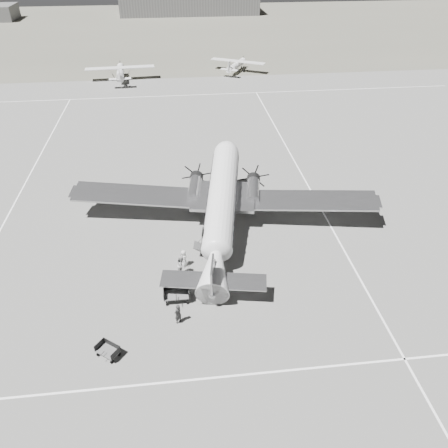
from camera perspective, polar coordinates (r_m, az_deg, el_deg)
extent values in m
plane|color=slate|center=(38.21, -3.00, -2.29)|extent=(260.00, 260.00, 0.00)
cube|color=white|center=(28.26, -0.86, -19.40)|extent=(60.00, 0.15, 0.01)
cube|color=white|center=(40.50, 14.18, -1.05)|extent=(0.15, 80.00, 0.01)
cube|color=white|center=(49.41, -25.23, 3.40)|extent=(0.15, 60.00, 0.01)
cube|color=white|center=(74.22, -5.30, 16.39)|extent=(90.00, 0.15, 0.01)
cube|color=#5B594D|center=(127.68, -6.33, 23.96)|extent=(260.00, 90.00, 0.01)
cube|color=#5F5F5F|center=(152.05, -4.55, 26.85)|extent=(42.00, 14.00, 6.00)
imported|color=#2B2B2B|center=(30.71, -6.05, -11.58)|extent=(0.70, 0.69, 1.63)
imported|color=#ABABA9|center=(34.38, -5.54, -5.36)|extent=(1.03, 1.10, 1.81)
imported|color=beige|center=(35.27, -5.28, -4.47)|extent=(0.54, 0.78, 1.50)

